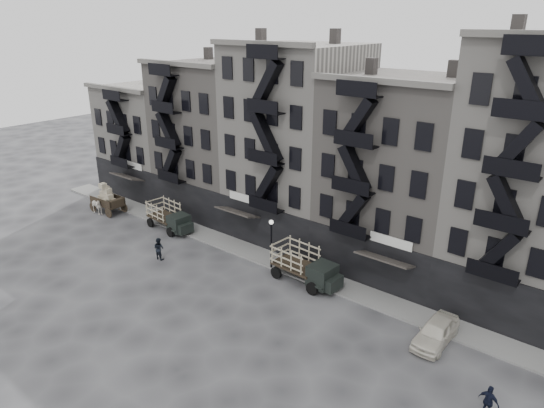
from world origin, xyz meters
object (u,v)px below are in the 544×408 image
Objects in this scene: horse at (96,206)px; stake_truck_east at (305,263)px; car_east at (436,332)px; policeman at (489,401)px; pedestrian_west at (106,200)px; stake_truck_west at (169,215)px; pedestrian_mid at (159,248)px; wagon at (106,196)px.

stake_truck_east is (24.80, 2.29, 0.74)m from horse.
policeman is (4.36, -4.20, 0.15)m from car_east.
pedestrian_west is (-25.29, -0.68, -0.64)m from stake_truck_east.
horse is 24.91m from stake_truck_east.
policeman is (39.82, -2.85, 0.04)m from horse.
stake_truck_west is 2.81× the size of pedestrian_mid.
car_east is (10.66, -0.94, -0.86)m from stake_truck_east.
pedestrian_mid is (4.12, -4.56, -0.54)m from stake_truck_west.
stake_truck_east is at bearing 1.03° from wagon.
stake_truck_west reaches higher than policeman.
horse is at bearing -177.56° from car_east.
pedestrian_mid is (-11.72, -4.56, -0.66)m from stake_truck_east.
policeman is (30.86, -5.13, -0.58)m from stake_truck_west.
wagon is at bearing -22.76° from pedestrian_mid.
stake_truck_west is at bearing -176.46° from stake_truck_east.
car_east is 6.06m from policeman.
stake_truck_east is at bearing 4.69° from stake_truck_west.
stake_truck_east reaches higher than policeman.
wagon is (0.39, 1.15, 0.92)m from horse.
pedestrian_west is 40.56m from policeman.
horse is at bearing -110.53° from wagon.
pedestrian_west is at bearing 17.27° from horse.
stake_truck_west is at bearing 178.24° from car_east.
horse is 35.48m from car_east.
policeman is at bearing -61.82° from pedestrian_west.
horse is 0.39× the size of stake_truck_west.
car_east is 22.67m from pedestrian_mid.
wagon reaches higher than pedestrian_west.
car_east is at bearing -33.26° from policeman.
stake_truck_west is at bearing 1.17° from policeman.
pedestrian_mid is (13.08, -2.28, 0.08)m from horse.
car_east is at bearing 2.66° from stake_truck_west.
stake_truck_east is at bearing -53.98° from pedestrian_west.
car_east is 35.95m from pedestrian_west.
car_east is at bearing -1.50° from stake_truck_east.
policeman is at bearing -43.61° from car_east.
wagon reaches higher than policeman.
stake_truck_west is at bearing -55.54° from pedestrian_mid.
horse is 39.92m from policeman.
pedestrian_mid is 1.05× the size of policeman.
pedestrian_west is (-35.95, 0.26, 0.22)m from car_east.
car_east is (35.06, 0.20, -1.04)m from wagon.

